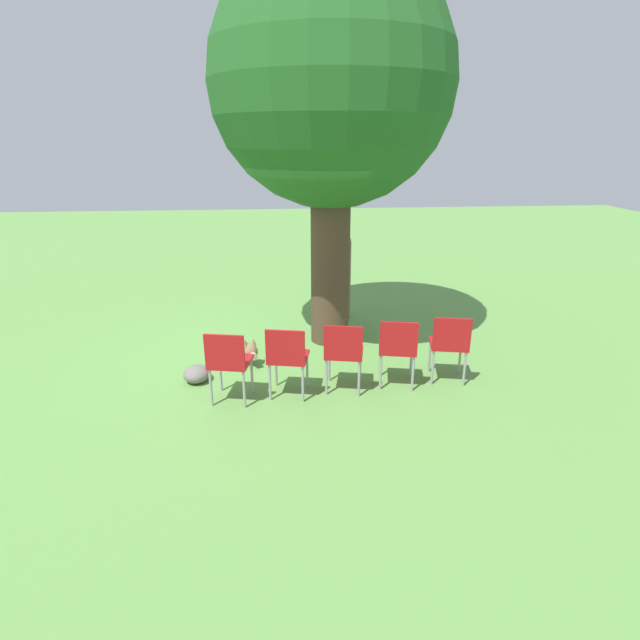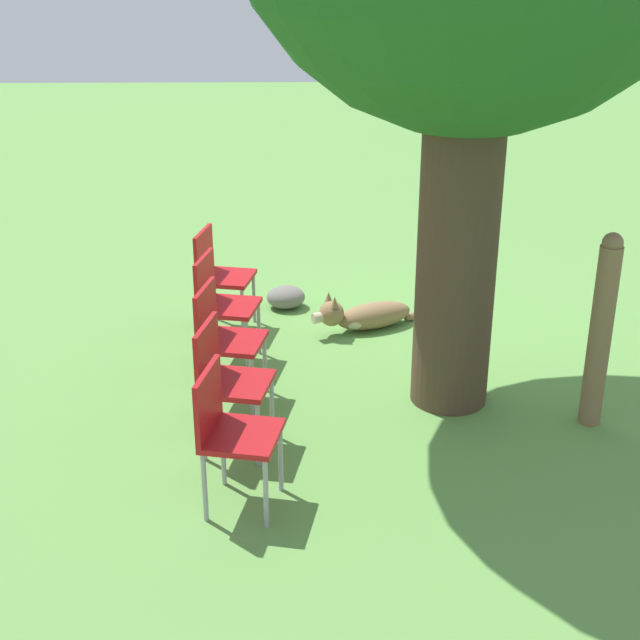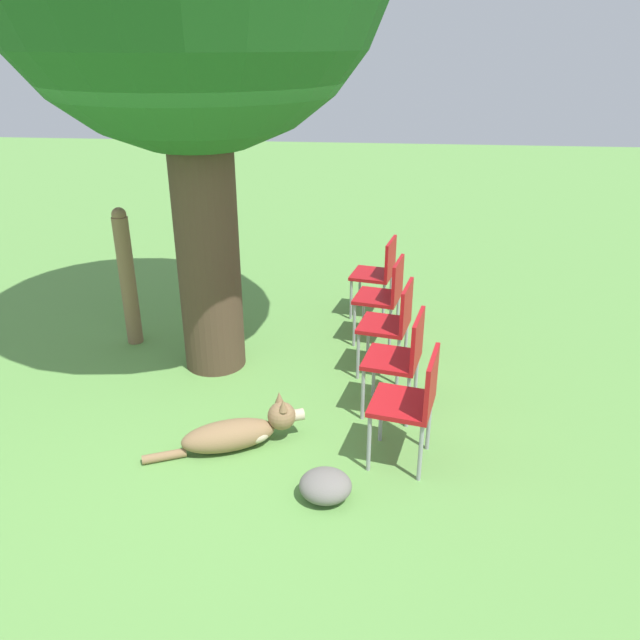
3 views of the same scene
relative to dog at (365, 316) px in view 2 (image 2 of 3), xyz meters
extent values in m
plane|color=#609947|center=(-0.27, 0.39, -0.13)|extent=(30.00, 30.00, 0.00)
cylinder|color=#4C3828|center=(-0.53, 1.28, 1.20)|extent=(0.55, 0.55, 2.65)
ellipsoid|color=olive|center=(-0.08, -0.04, -0.02)|extent=(0.75, 0.53, 0.22)
ellipsoid|color=#C6B293|center=(0.09, 0.04, -0.03)|extent=(0.32, 0.31, 0.13)
sphere|color=olive|center=(0.29, 0.13, 0.08)|extent=(0.28, 0.28, 0.21)
cylinder|color=#C6B293|center=(0.41, 0.18, 0.06)|extent=(0.12, 0.12, 0.09)
cone|color=olive|center=(0.27, 0.18, 0.20)|extent=(0.07, 0.07, 0.10)
cone|color=olive|center=(0.32, 0.08, 0.20)|extent=(0.07, 0.07, 0.10)
cylinder|color=olive|center=(-0.52, -0.23, -0.09)|extent=(0.32, 0.19, 0.07)
cylinder|color=#846647|center=(-1.46, 1.64, 0.52)|extent=(0.15, 0.15, 1.29)
sphere|color=#846647|center=(-1.46, 1.64, 1.19)|extent=(0.14, 0.14, 0.14)
cube|color=#B21419|center=(1.18, -0.04, 0.34)|extent=(0.50, 0.52, 0.04)
cube|color=#B21419|center=(1.37, -0.07, 0.55)|extent=(0.12, 0.44, 0.39)
cylinder|color=#99999E|center=(0.96, -0.19, 0.10)|extent=(0.03, 0.03, 0.45)
cylinder|color=#99999E|center=(1.04, 0.19, 0.10)|extent=(0.03, 0.03, 0.45)
cylinder|color=#99999E|center=(1.31, -0.26, 0.10)|extent=(0.03, 0.03, 0.45)
cylinder|color=#99999E|center=(1.39, 0.11, 0.10)|extent=(0.03, 0.03, 0.45)
cube|color=#B21419|center=(1.11, 0.62, 0.34)|extent=(0.50, 0.52, 0.04)
cube|color=#B21419|center=(1.30, 0.58, 0.55)|extent=(0.12, 0.44, 0.39)
cylinder|color=#99999E|center=(0.89, 0.47, 0.10)|extent=(0.03, 0.03, 0.45)
cylinder|color=#99999E|center=(0.97, 0.84, 0.10)|extent=(0.03, 0.03, 0.45)
cylinder|color=#99999E|center=(1.24, 0.40, 0.10)|extent=(0.03, 0.03, 0.45)
cylinder|color=#99999E|center=(1.32, 0.77, 0.10)|extent=(0.03, 0.03, 0.45)
cube|color=#B21419|center=(1.03, 1.28, 0.34)|extent=(0.50, 0.52, 0.04)
cube|color=#B21419|center=(1.22, 1.24, 0.55)|extent=(0.12, 0.44, 0.39)
cylinder|color=#99999E|center=(0.82, 1.13, 0.10)|extent=(0.03, 0.03, 0.45)
cylinder|color=#99999E|center=(0.90, 1.50, 0.10)|extent=(0.03, 0.03, 0.45)
cylinder|color=#99999E|center=(1.17, 1.05, 0.10)|extent=(0.03, 0.03, 0.45)
cylinder|color=#99999E|center=(1.25, 1.43, 0.10)|extent=(0.03, 0.03, 0.45)
cube|color=#B21419|center=(0.96, 1.93, 0.34)|extent=(0.50, 0.52, 0.04)
cube|color=#B21419|center=(1.15, 1.89, 0.55)|extent=(0.12, 0.44, 0.39)
cylinder|color=#99999E|center=(0.75, 1.78, 0.10)|extent=(0.03, 0.03, 0.45)
cylinder|color=#99999E|center=(0.82, 2.15, 0.10)|extent=(0.03, 0.03, 0.45)
cylinder|color=#99999E|center=(1.10, 1.71, 0.10)|extent=(0.03, 0.03, 0.45)
cylinder|color=#99999E|center=(1.18, 2.08, 0.10)|extent=(0.03, 0.03, 0.45)
cube|color=#B21419|center=(0.89, 2.59, 0.34)|extent=(0.50, 0.52, 0.04)
cube|color=#B21419|center=(1.08, 2.55, 0.55)|extent=(0.12, 0.44, 0.39)
cylinder|color=#99999E|center=(0.68, 2.44, 0.10)|extent=(0.03, 0.03, 0.45)
cylinder|color=#99999E|center=(0.75, 2.81, 0.10)|extent=(0.03, 0.03, 0.45)
cylinder|color=#99999E|center=(1.03, 2.37, 0.10)|extent=(0.03, 0.03, 0.45)
cylinder|color=#99999E|center=(1.11, 2.74, 0.10)|extent=(0.03, 0.03, 0.45)
ellipsoid|color=slate|center=(0.69, -0.51, -0.03)|extent=(0.35, 0.32, 0.20)
camera|label=1|loc=(6.37, 0.51, 2.72)|focal=28.00mm
camera|label=2|loc=(0.54, 7.05, 2.98)|focal=50.00mm
camera|label=3|loc=(1.00, -3.81, 2.66)|focal=35.00mm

